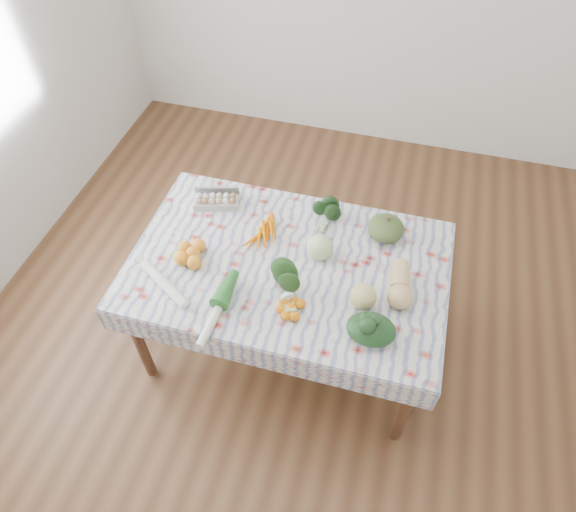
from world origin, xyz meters
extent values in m
plane|color=#54331C|center=(0.00, 0.00, 0.00)|extent=(4.50, 4.50, 0.00)
cube|color=brown|center=(0.00, 0.00, 0.73)|extent=(1.60, 1.00, 0.04)
cylinder|color=brown|center=(-0.74, -0.44, 0.35)|extent=(0.06, 0.06, 0.71)
cylinder|color=brown|center=(0.74, -0.44, 0.35)|extent=(0.06, 0.06, 0.71)
cylinder|color=brown|center=(-0.74, 0.44, 0.35)|extent=(0.06, 0.06, 0.71)
cylinder|color=brown|center=(0.74, 0.44, 0.35)|extent=(0.06, 0.06, 0.71)
cube|color=silver|center=(0.00, 0.00, 0.76)|extent=(1.66, 1.06, 0.01)
cube|color=#B0B1AB|center=(-0.51, 0.30, 0.80)|extent=(0.27, 0.17, 0.07)
cube|color=orange|center=(-0.19, 0.15, 0.78)|extent=(0.25, 0.23, 0.04)
ellipsoid|color=black|center=(0.12, 0.35, 0.83)|extent=(0.15, 0.13, 0.13)
ellipsoid|color=#415626|center=(0.46, 0.32, 0.83)|extent=(0.20, 0.20, 0.13)
sphere|color=#C3DE96|center=(0.15, 0.09, 0.83)|extent=(0.14, 0.14, 0.14)
ellipsoid|color=tan|center=(0.58, -0.03, 0.82)|extent=(0.15, 0.28, 0.12)
cube|color=orange|center=(-0.49, -0.10, 0.80)|extent=(0.28, 0.28, 0.08)
ellipsoid|color=#1E4117|center=(0.04, -0.20, 0.82)|extent=(0.23, 0.23, 0.12)
cube|color=orange|center=(0.10, -0.29, 0.79)|extent=(0.18, 0.18, 0.05)
sphere|color=#D6C775|center=(0.42, -0.16, 0.83)|extent=(0.16, 0.16, 0.13)
ellipsoid|color=black|center=(0.49, -0.32, 0.81)|extent=(0.28, 0.25, 0.10)
cylinder|color=white|center=(-0.56, -0.32, 0.79)|extent=(0.35, 0.24, 0.05)
cylinder|color=white|center=(-0.24, -0.39, 0.79)|extent=(0.07, 0.43, 0.05)
camera|label=1|loc=(0.45, -1.65, 2.84)|focal=32.00mm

